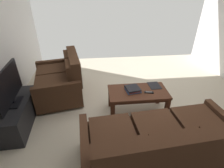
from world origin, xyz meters
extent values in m
cube|color=beige|center=(0.00, 0.00, 0.00)|extent=(5.05, 5.54, 0.01)
cylinder|color=black|center=(-0.79, 0.56, 0.03)|extent=(0.05, 0.05, 0.06)
cylinder|color=black|center=(0.87, 0.70, 0.03)|extent=(0.05, 0.05, 0.06)
cube|color=#472B1C|center=(0.01, 1.01, 0.25)|extent=(1.89, 1.02, 0.38)
cube|color=#472B1C|center=(-0.60, 0.94, 0.49)|extent=(0.63, 0.82, 0.10)
cube|color=#472B1C|center=(0.01, 0.99, 0.49)|extent=(0.63, 0.82, 0.10)
cube|color=#472B1C|center=(0.61, 1.03, 0.49)|extent=(0.63, 0.82, 0.10)
cube|color=#472B1C|center=(-0.02, 1.38, 0.60)|extent=(1.84, 0.33, 0.43)
cube|color=#472B1C|center=(-0.62, 1.22, 0.60)|extent=(0.56, 0.16, 0.30)
cube|color=#472B1C|center=(-0.02, 1.27, 0.60)|extent=(0.56, 0.16, 0.30)
cube|color=#472B1C|center=(0.59, 1.32, 0.60)|extent=(0.56, 0.16, 0.30)
cube|color=#472B1C|center=(-0.95, 0.93, 0.32)|extent=(0.17, 0.88, 0.54)
cube|color=#472B1C|center=(0.97, 1.08, 0.32)|extent=(0.17, 0.88, 0.54)
cylinder|color=black|center=(2.05, -1.10, 0.03)|extent=(0.06, 0.06, 0.06)
cylinder|color=black|center=(1.89, -0.22, 0.03)|extent=(0.06, 0.06, 0.06)
cylinder|color=black|center=(1.32, -1.24, 0.03)|extent=(0.06, 0.06, 0.06)
cylinder|color=black|center=(1.16, -0.36, 0.03)|extent=(0.06, 0.06, 0.06)
cube|color=#422819|center=(1.60, -0.73, 0.26)|extent=(1.05, 1.20, 0.39)
cube|color=#422819|center=(1.67, -0.98, 0.50)|extent=(0.84, 0.62, 0.10)
cube|color=#422819|center=(1.57, -0.47, 0.50)|extent=(0.84, 0.62, 0.10)
cube|color=#422819|center=(1.24, -0.80, 0.66)|extent=(0.38, 1.07, 0.52)
cube|color=#422819|center=(1.40, -1.04, 0.66)|extent=(0.21, 0.49, 0.37)
cube|color=#422819|center=(1.30, -0.52, 0.66)|extent=(0.21, 0.49, 0.37)
cube|color=#422819|center=(1.71, -1.30, 0.33)|extent=(0.87, 0.26, 0.55)
cube|color=#422819|center=(1.50, -0.16, 0.33)|extent=(0.87, 0.26, 0.55)
cube|color=#4C2819|center=(0.06, -0.02, 0.45)|extent=(1.06, 0.55, 0.04)
cube|color=#4C2819|center=(0.06, -0.02, 0.40)|extent=(0.97, 0.50, 0.05)
cube|color=#4C2819|center=(-0.43, -0.25, 0.21)|extent=(0.07, 0.07, 0.43)
cube|color=#4C2819|center=(0.54, -0.25, 0.21)|extent=(0.07, 0.07, 0.43)
cube|color=#4C2819|center=(-0.43, 0.22, 0.21)|extent=(0.07, 0.07, 0.43)
cube|color=#4C2819|center=(0.54, 0.22, 0.21)|extent=(0.07, 0.07, 0.43)
cylinder|color=#472D1C|center=(-0.87, 1.00, 0.26)|extent=(0.04, 0.04, 0.52)
cube|color=black|center=(2.14, 0.12, 0.23)|extent=(0.45, 1.10, 0.47)
cube|color=black|center=(2.24, 0.13, 0.23)|extent=(0.07, 0.92, 0.28)
cube|color=black|center=(2.16, 0.00, 0.23)|extent=(0.21, 0.25, 0.06)
cube|color=black|center=(2.14, 0.12, 0.48)|extent=(0.22, 0.33, 0.02)
cube|color=black|center=(2.14, 0.12, 0.52)|extent=(0.04, 0.06, 0.06)
cube|color=black|center=(2.14, 0.12, 0.79)|extent=(0.08, 0.92, 0.53)
cube|color=black|center=(2.16, 0.12, 0.79)|extent=(0.05, 0.89, 0.50)
cube|color=#385693|center=(0.15, -0.04, 0.48)|extent=(0.28, 0.25, 0.02)
cube|color=#C63833|center=(0.16, -0.05, 0.50)|extent=(0.23, 0.27, 0.02)
cube|color=black|center=(0.16, -0.04, 0.52)|extent=(0.27, 0.28, 0.03)
cube|color=black|center=(-0.12, 0.06, 0.48)|extent=(0.17, 0.07, 0.02)
cube|color=#59595B|center=(-0.12, 0.06, 0.49)|extent=(0.11, 0.05, 0.00)
cube|color=black|center=(-0.29, -0.17, 0.47)|extent=(0.22, 0.27, 0.01)
camera|label=1|loc=(0.78, 2.52, 2.17)|focal=27.83mm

